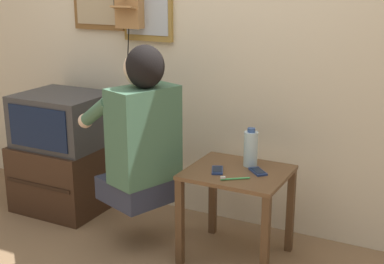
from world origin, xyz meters
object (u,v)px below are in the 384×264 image
object	(u,v)px
cell_phone_held	(217,170)
cell_phone_spare	(258,171)
television	(63,120)
toothbrush	(233,178)
person	(141,131)
water_bottle	(251,148)

from	to	relation	value
cell_phone_held	cell_phone_spare	bearing A→B (deg)	-1.57
television	toothbrush	bearing A→B (deg)	-10.49
person	television	bearing A→B (deg)	93.01
person	water_bottle	distance (m)	0.63
cell_phone_spare	person	bearing A→B (deg)	148.25
cell_phone_spare	water_bottle	world-z (taller)	water_bottle
water_bottle	toothbrush	xyz separation A→B (m)	(-0.00, -0.25, -0.10)
person	cell_phone_spare	xyz separation A→B (m)	(0.65, 0.16, -0.19)
person	water_bottle	size ratio (longest dim) A/B	4.18
television	cell_phone_spare	world-z (taller)	television
person	television	distance (m)	0.82
person	toothbrush	size ratio (longest dim) A/B	6.87
television	cell_phone_held	distance (m)	1.24
cell_phone_held	cell_phone_spare	distance (m)	0.22
television	cell_phone_spare	bearing A→B (deg)	-3.50
cell_phone_held	water_bottle	world-z (taller)	water_bottle
cell_phone_held	toothbrush	size ratio (longest dim) A/B	1.03
toothbrush	water_bottle	bearing A→B (deg)	-36.64
television	cell_phone_held	xyz separation A→B (m)	(1.23, -0.17, -0.10)
person	cell_phone_spare	world-z (taller)	person
television	cell_phone_spare	distance (m)	1.44
toothbrush	television	bearing A→B (deg)	43.10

